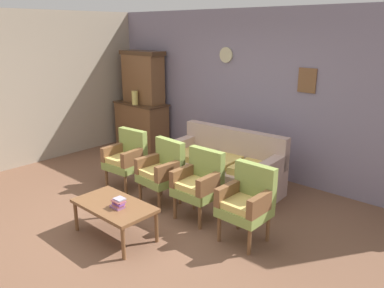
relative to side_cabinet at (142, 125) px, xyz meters
name	(u,v)px	position (x,y,z in m)	size (l,w,h in m)	color
ground_plane	(137,225)	(2.49, -2.25, -0.47)	(7.68, 7.68, 0.00)	brown
wall_back_with_decor	(256,93)	(2.49, 0.38, 0.89)	(6.40, 0.09, 2.70)	gray
wall_left_side	(10,92)	(-0.74, -2.25, 0.88)	(0.06, 5.20, 2.70)	gray
side_cabinet	(142,125)	(0.00, 0.00, 0.00)	(1.16, 0.55, 0.93)	brown
cabinet_upper_hutch	(143,77)	(0.00, 0.08, 0.98)	(0.99, 0.38, 1.03)	brown
vase_on_cabinet	(135,98)	(0.04, -0.18, 0.60)	(0.12, 0.12, 0.27)	#D7C563
floral_couch	(224,169)	(2.60, -0.59, -0.14)	(1.83, 0.91, 0.90)	tan
armchair_row_middle	(126,157)	(1.45, -1.56, 0.03)	(0.56, 0.53, 0.90)	#849947
armchair_near_couch_end	(162,169)	(2.25, -1.56, 0.03)	(0.55, 0.52, 0.90)	#849947
armchair_by_doorway	(199,182)	(2.93, -1.55, 0.03)	(0.53, 0.50, 0.90)	#849947
armchair_near_cabinet	(247,201)	(3.70, -1.61, 0.03)	(0.52, 0.49, 0.90)	#849947
coffee_table	(114,207)	(2.51, -2.59, -0.09)	(1.00, 0.56, 0.42)	brown
book_stack_on_table	(118,203)	(2.62, -2.61, 0.01)	(0.16, 0.13, 0.12)	#925887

